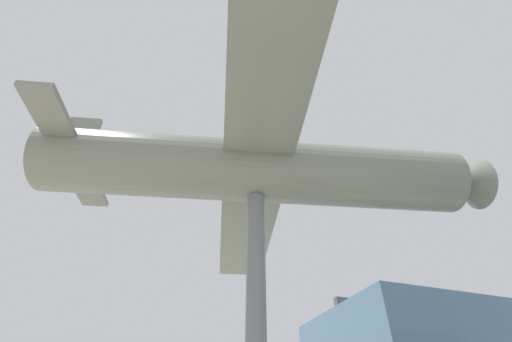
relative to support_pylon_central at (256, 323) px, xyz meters
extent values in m
cube|color=#51565B|center=(-8.08, 12.82, 3.51)|extent=(0.36, 10.88, 0.60)
cylinder|color=slate|center=(0.00, 0.00, 0.00)|extent=(0.56, 0.56, 7.83)
cylinder|color=slate|center=(0.00, 0.00, 5.01)|extent=(5.38, 14.48, 2.19)
cube|color=slate|center=(0.00, 0.00, 5.01)|extent=(19.09, 6.56, 0.18)
cube|color=slate|center=(-1.42, -6.15, 5.18)|extent=(6.17, 2.35, 0.18)
cube|color=slate|center=(-1.42, -6.15, 6.10)|extent=(0.42, 1.11, 1.74)
cone|color=slate|center=(1.74, 7.52, 5.01)|extent=(2.06, 1.48, 1.86)
sphere|color=black|center=(1.91, 8.23, 5.01)|extent=(0.44, 0.44, 0.44)
camera|label=1|loc=(8.98, -3.01, -2.34)|focal=24.00mm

